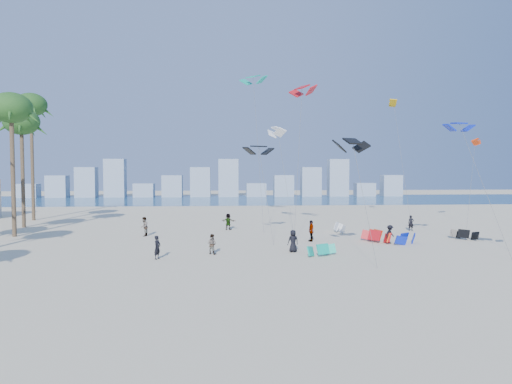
{
  "coord_description": "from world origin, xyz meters",
  "views": [
    {
      "loc": [
        0.35,
        -22.19,
        6.51
      ],
      "look_at": [
        3.0,
        16.0,
        4.5
      ],
      "focal_mm": 32.76,
      "sensor_mm": 36.0,
      "label": 1
    }
  ],
  "objects": [
    {
      "name": "kitesurfer_mid",
      "position": [
        -0.56,
        12.74,
        0.76
      ],
      "size": [
        0.92,
        0.85,
        1.52
      ],
      "primitive_type": "imported",
      "rotation": [
        0.0,
        0.0,
        2.68
      ],
      "color": "gray",
      "rests_on": "ground"
    },
    {
      "name": "ground",
      "position": [
        0.0,
        0.0,
        0.0
      ],
      "size": [
        220.0,
        220.0,
        0.0
      ],
      "primitive_type": "plane",
      "color": "beige",
      "rests_on": "ground"
    },
    {
      "name": "grounded_kites",
      "position": [
        13.84,
        17.57,
        0.45
      ],
      "size": [
        16.99,
        15.05,
        0.98
      ],
      "color": "#0EAA8E",
      "rests_on": "ground"
    },
    {
      "name": "kitesurfers_far",
      "position": [
        4.68,
        20.53,
        0.87
      ],
      "size": [
        27.47,
        14.25,
        1.87
      ],
      "color": "black",
      "rests_on": "ground"
    },
    {
      "name": "kitesurfer_near",
      "position": [
        -4.37,
        11.08,
        0.84
      ],
      "size": [
        0.63,
        0.73,
        1.68
      ],
      "primitive_type": "imported",
      "rotation": [
        0.0,
        0.0,
        1.11
      ],
      "color": "black",
      "rests_on": "ground"
    },
    {
      "name": "distant_skyline",
      "position": [
        -1.19,
        82.0,
        3.09
      ],
      "size": [
        85.0,
        3.0,
        8.4
      ],
      "color": "#9EADBF",
      "rests_on": "ground"
    },
    {
      "name": "flying_kites",
      "position": [
        10.98,
        21.86,
        11.38
      ],
      "size": [
        28.37,
        27.8,
        17.23
      ],
      "color": "black",
      "rests_on": "ground"
    },
    {
      "name": "ocean",
      "position": [
        0.0,
        72.0,
        0.01
      ],
      "size": [
        220.0,
        220.0,
        0.0
      ],
      "primitive_type": "plane",
      "color": "navy",
      "rests_on": "ground"
    }
  ]
}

